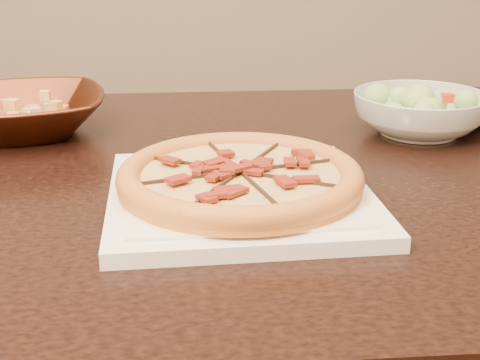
{
  "coord_description": "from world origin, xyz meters",
  "views": [
    {
      "loc": [
        0.02,
        -0.86,
        1.06
      ],
      "look_at": [
        0.07,
        -0.12,
        0.78
      ],
      "focal_mm": 50.0,
      "sensor_mm": 36.0,
      "label": 1
    }
  ],
  "objects_px": {
    "pizza": "(240,177)",
    "salad_bowl": "(419,114)",
    "dining_table": "(172,230)",
    "bronze_bowl": "(21,114)",
    "plate": "(240,195)"
  },
  "relations": [
    {
      "from": "pizza",
      "to": "salad_bowl",
      "type": "distance_m",
      "value": 0.41
    },
    {
      "from": "pizza",
      "to": "salad_bowl",
      "type": "relative_size",
      "value": 1.37
    },
    {
      "from": "dining_table",
      "to": "salad_bowl",
      "type": "height_order",
      "value": "salad_bowl"
    },
    {
      "from": "salad_bowl",
      "to": "bronze_bowl",
      "type": "bearing_deg",
      "value": 176.64
    },
    {
      "from": "plate",
      "to": "salad_bowl",
      "type": "xyz_separation_m",
      "value": [
        0.3,
        0.28,
        0.02
      ]
    },
    {
      "from": "pizza",
      "to": "salad_bowl",
      "type": "bearing_deg",
      "value": 42.51
    },
    {
      "from": "dining_table",
      "to": "salad_bowl",
      "type": "bearing_deg",
      "value": 19.4
    },
    {
      "from": "dining_table",
      "to": "bronze_bowl",
      "type": "height_order",
      "value": "bronze_bowl"
    },
    {
      "from": "plate",
      "to": "pizza",
      "type": "bearing_deg",
      "value": 135.53
    },
    {
      "from": "salad_bowl",
      "to": "dining_table",
      "type": "bearing_deg",
      "value": -160.6
    },
    {
      "from": "dining_table",
      "to": "plate",
      "type": "xyz_separation_m",
      "value": [
        0.09,
        -0.14,
        0.11
      ]
    },
    {
      "from": "plate",
      "to": "bronze_bowl",
      "type": "height_order",
      "value": "bronze_bowl"
    },
    {
      "from": "salad_bowl",
      "to": "pizza",
      "type": "bearing_deg",
      "value": -137.49
    },
    {
      "from": "pizza",
      "to": "plate",
      "type": "bearing_deg",
      "value": -44.47
    },
    {
      "from": "plate",
      "to": "bronze_bowl",
      "type": "distance_m",
      "value": 0.46
    }
  ]
}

